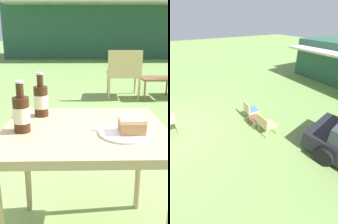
{
  "view_description": "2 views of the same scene",
  "coord_description": "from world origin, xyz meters",
  "views": [
    {
      "loc": [
        -0.03,
        -1.18,
        1.13
      ],
      "look_at": [
        0.0,
        0.1,
        0.73
      ],
      "focal_mm": 42.0,
      "sensor_mm": 36.0,
      "label": 1
    },
    {
      "loc": [
        5.74,
        0.48,
        3.99
      ],
      "look_at": [
        1.6,
        3.0,
        0.9
      ],
      "focal_mm": 24.0,
      "sensor_mm": 36.0,
      "label": 2
    }
  ],
  "objects": [
    {
      "name": "fork",
      "position": [
        0.12,
        -0.06,
        0.69
      ],
      "size": [
        0.17,
        0.07,
        0.01
      ],
      "color": "silver",
      "rests_on": "patio_table"
    },
    {
      "name": "cola_bottle_far",
      "position": [
        -0.29,
        -0.04,
        0.77
      ],
      "size": [
        0.08,
        0.08,
        0.24
      ],
      "color": "#381E0F",
      "rests_on": "patio_table"
    },
    {
      "name": "garden_side_table",
      "position": [
        1.32,
        3.23,
        0.33
      ],
      "size": [
        0.55,
        0.44,
        0.37
      ],
      "color": "brown",
      "rests_on": "ground_plane"
    },
    {
      "name": "cabin_building",
      "position": [
        1.71,
        11.41,
        1.33
      ],
      "size": [
        9.56,
        4.42,
        2.64
      ],
      "color": "#2D5B47",
      "rests_on": "ground_plane"
    },
    {
      "name": "cake_on_plate",
      "position": [
        0.2,
        -0.08,
        0.71
      ],
      "size": [
        0.24,
        0.24,
        0.08
      ],
      "color": "white",
      "rests_on": "patio_table"
    },
    {
      "name": "wicker_chair_cushioned",
      "position": [
        0.76,
        3.33,
        0.47
      ],
      "size": [
        0.6,
        0.59,
        0.83
      ],
      "rotation": [
        0.0,
        0.0,
        3.07
      ],
      "color": "tan",
      "rests_on": "ground_plane"
    },
    {
      "name": "cola_bottle_near",
      "position": [
        -0.23,
        0.2,
        0.77
      ],
      "size": [
        0.08,
        0.08,
        0.24
      ],
      "color": "#381E0F",
      "rests_on": "patio_table"
    },
    {
      "name": "patio_table",
      "position": [
        0.0,
        0.0,
        0.61
      ],
      "size": [
        0.79,
        0.67,
        0.68
      ],
      "color": "tan",
      "rests_on": "ground_plane"
    }
  ]
}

